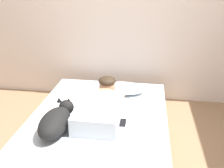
% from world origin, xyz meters
% --- Properties ---
extents(ground_plane, '(12.87, 12.87, 0.00)m').
position_xyz_m(ground_plane, '(0.00, 0.00, 0.00)').
color(ground_plane, '#8C6B4C').
extents(back_wall, '(4.43, 0.12, 2.50)m').
position_xyz_m(back_wall, '(0.00, 1.44, 1.25)').
color(back_wall, silver).
rests_on(back_wall, ground).
extents(bed, '(1.43, 1.93, 0.31)m').
position_xyz_m(bed, '(-0.13, 0.24, 0.15)').
color(bed, gray).
rests_on(bed, ground).
extents(pillow, '(0.52, 0.32, 0.11)m').
position_xyz_m(pillow, '(0.07, 0.87, 0.37)').
color(pillow, silver).
rests_on(pillow, bed).
extents(person_lying, '(0.43, 0.92, 0.27)m').
position_xyz_m(person_lying, '(-0.11, 0.32, 0.42)').
color(person_lying, silver).
rests_on(person_lying, bed).
extents(dog, '(0.26, 0.57, 0.21)m').
position_xyz_m(dog, '(-0.46, -0.04, 0.42)').
color(dog, black).
rests_on(dog, bed).
extents(coffee_cup, '(0.12, 0.09, 0.07)m').
position_xyz_m(coffee_cup, '(0.01, 0.54, 0.35)').
color(coffee_cup, white).
rests_on(coffee_cup, bed).
extents(cell_phone, '(0.07, 0.14, 0.01)m').
position_xyz_m(cell_phone, '(0.13, 0.17, 0.32)').
color(cell_phone, black).
rests_on(cell_phone, bed).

